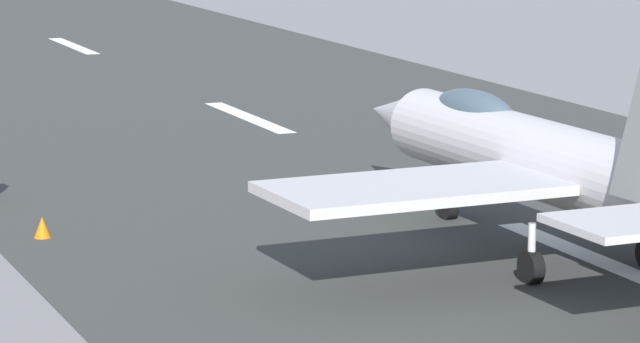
% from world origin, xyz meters
% --- Properties ---
extents(ground_plane, '(400.00, 400.00, 0.00)m').
position_xyz_m(ground_plane, '(0.00, 0.00, 0.00)').
color(ground_plane, slate).
extents(runway_strip, '(240.00, 26.00, 0.02)m').
position_xyz_m(runway_strip, '(-0.02, 0.00, 0.01)').
color(runway_strip, '#363837').
rests_on(runway_strip, ground).
extents(fighter_jet, '(17.68, 14.98, 5.63)m').
position_xyz_m(fighter_jet, '(0.96, 1.04, 2.43)').
color(fighter_jet, '#B5B3B7').
rests_on(fighter_jet, ground).
extents(marker_cone_mid, '(0.44, 0.44, 0.55)m').
position_xyz_m(marker_cone_mid, '(7.80, 11.67, 0.28)').
color(marker_cone_mid, orange).
rests_on(marker_cone_mid, ground).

